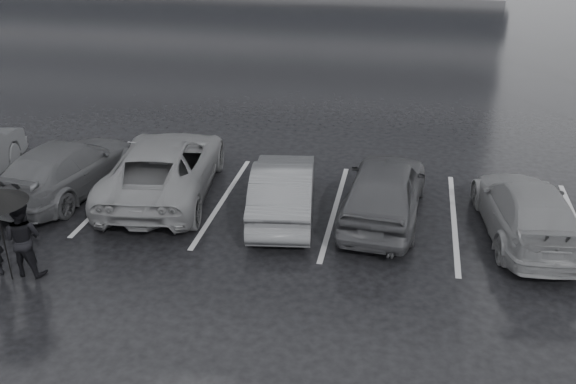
# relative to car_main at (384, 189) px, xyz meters

# --- Properties ---
(ground) EXTENTS (160.00, 160.00, 0.00)m
(ground) POSITION_rel_car_main_xyz_m (-1.75, -2.33, -0.73)
(ground) COLOR black
(ground) RESTS_ON ground
(car_main) EXTENTS (2.03, 4.39, 1.46)m
(car_main) POSITION_rel_car_main_xyz_m (0.00, 0.00, 0.00)
(car_main) COLOR black
(car_main) RESTS_ON ground
(car_west_a) EXTENTS (1.95, 4.15, 1.31)m
(car_west_a) POSITION_rel_car_main_xyz_m (-2.33, -0.29, -0.07)
(car_west_a) COLOR #323235
(car_west_a) RESTS_ON ground
(car_west_b) EXTENTS (3.06, 5.48, 1.45)m
(car_west_b) POSITION_rel_car_main_xyz_m (-5.47, 0.27, -0.00)
(car_west_b) COLOR #4B4A4D
(car_west_b) RESTS_ON ground
(car_west_c) EXTENTS (2.40, 4.77, 1.33)m
(car_west_c) POSITION_rel_car_main_xyz_m (-7.90, -0.09, -0.07)
(car_west_c) COLOR black
(car_west_c) RESTS_ON ground
(car_east) EXTENTS (2.27, 4.54, 1.27)m
(car_east) POSITION_rel_car_main_xyz_m (3.13, -0.27, -0.10)
(car_east) COLOR #4B4A4D
(car_east) RESTS_ON ground
(pedestrian_right) EXTENTS (0.78, 0.61, 1.59)m
(pedestrian_right) POSITION_rel_car_main_xyz_m (-6.83, -3.78, 0.06)
(pedestrian_right) COLOR black
(pedestrian_right) RESTS_ON ground
(stall_stripes) EXTENTS (19.72, 5.00, 0.00)m
(stall_stripes) POSITION_rel_car_main_xyz_m (-2.55, 0.17, -0.73)
(stall_stripes) COLOR #97979A
(stall_stripes) RESTS_ON ground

